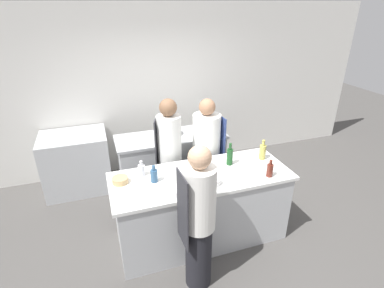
{
  "coord_description": "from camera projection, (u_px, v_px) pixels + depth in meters",
  "views": [
    {
      "loc": [
        -1.08,
        -2.85,
        2.79
      ],
      "look_at": [
        0.0,
        0.35,
        1.18
      ],
      "focal_mm": 28.0,
      "sensor_mm": 36.0,
      "label": 1
    }
  ],
  "objects": [
    {
      "name": "ground_plane",
      "position": [
        200.0,
        235.0,
        3.95
      ],
      "size": [
        16.0,
        16.0,
        0.0
      ],
      "primitive_type": "plane",
      "color": "#4C4947"
    },
    {
      "name": "wall_back",
      "position": [
        159.0,
        91.0,
        5.17
      ],
      "size": [
        8.0,
        0.06,
        2.8
      ],
      "color": "silver",
      "rests_on": "ground_plane"
    },
    {
      "name": "prep_counter",
      "position": [
        201.0,
        207.0,
        3.75
      ],
      "size": [
        2.15,
        0.84,
        0.93
      ],
      "color": "#B7BABC",
      "rests_on": "ground_plane"
    },
    {
      "name": "pass_counter",
      "position": [
        172.0,
        162.0,
        4.79
      ],
      "size": [
        1.68,
        0.64,
        0.93
      ],
      "color": "#B7BABC",
      "rests_on": "ground_plane"
    },
    {
      "name": "oven_range",
      "position": [
        77.0,
        162.0,
        4.78
      ],
      "size": [
        1.0,
        0.75,
        0.94
      ],
      "color": "#B7BABC",
      "rests_on": "ground_plane"
    },
    {
      "name": "chef_at_prep_near",
      "position": [
        199.0,
        221.0,
        2.95
      ],
      "size": [
        0.34,
        0.33,
        1.65
      ],
      "rotation": [
        0.0,
        0.0,
        1.6
      ],
      "color": "black",
      "rests_on": "ground_plane"
    },
    {
      "name": "chef_at_stove",
      "position": [
        206.0,
        154.0,
        4.28
      ],
      "size": [
        0.41,
        0.39,
        1.64
      ],
      "rotation": [
        0.0,
        0.0,
        -1.51
      ],
      "color": "black",
      "rests_on": "ground_plane"
    },
    {
      "name": "chef_at_pass_far",
      "position": [
        170.0,
        158.0,
        4.09
      ],
      "size": [
        0.38,
        0.37,
        1.69
      ],
      "rotation": [
        0.0,
        0.0,
        1.23
      ],
      "color": "black",
      "rests_on": "ground_plane"
    },
    {
      "name": "bottle_olive_oil",
      "position": [
        230.0,
        156.0,
        3.74
      ],
      "size": [
        0.08,
        0.08,
        0.29
      ],
      "color": "#19471E",
      "rests_on": "prep_counter"
    },
    {
      "name": "bottle_vinegar",
      "position": [
        154.0,
        175.0,
        3.39
      ],
      "size": [
        0.08,
        0.08,
        0.21
      ],
      "color": "#2D5175",
      "rests_on": "prep_counter"
    },
    {
      "name": "bottle_wine",
      "position": [
        263.0,
        151.0,
        3.87
      ],
      "size": [
        0.08,
        0.08,
        0.27
      ],
      "color": "#B2A84C",
      "rests_on": "prep_counter"
    },
    {
      "name": "bottle_cooking_oil",
      "position": [
        270.0,
        170.0,
        3.49
      ],
      "size": [
        0.07,
        0.07,
        0.21
      ],
      "color": "#5B2319",
      "rests_on": "prep_counter"
    },
    {
      "name": "bottle_sauce",
      "position": [
        142.0,
        170.0,
        3.51
      ],
      "size": [
        0.08,
        0.08,
        0.19
      ],
      "color": "silver",
      "rests_on": "prep_counter"
    },
    {
      "name": "bowl_mixing_large",
      "position": [
        196.0,
        167.0,
        3.64
      ],
      "size": [
        0.26,
        0.26,
        0.08
      ],
      "color": "#B7BABC",
      "rests_on": "prep_counter"
    },
    {
      "name": "bowl_prep_small",
      "position": [
        212.0,
        181.0,
        3.36
      ],
      "size": [
        0.18,
        0.18,
        0.07
      ],
      "color": "white",
      "rests_on": "prep_counter"
    },
    {
      "name": "bowl_ceramic_blue",
      "position": [
        120.0,
        180.0,
        3.38
      ],
      "size": [
        0.18,
        0.18,
        0.07
      ],
      "color": "tan",
      "rests_on": "prep_counter"
    },
    {
      "name": "cup",
      "position": [
        177.0,
        194.0,
        3.13
      ],
      "size": [
        0.09,
        0.09,
        0.08
      ],
      "color": "white",
      "rests_on": "prep_counter"
    },
    {
      "name": "cutting_board",
      "position": [
        244.0,
        174.0,
        3.56
      ],
      "size": [
        0.4,
        0.28,
        0.01
      ],
      "color": "white",
      "rests_on": "prep_counter"
    },
    {
      "name": "stockpot",
      "position": [
        168.0,
        129.0,
        4.55
      ],
      "size": [
        0.27,
        0.27,
        0.22
      ],
      "color": "#B7BABC",
      "rests_on": "pass_counter"
    }
  ]
}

